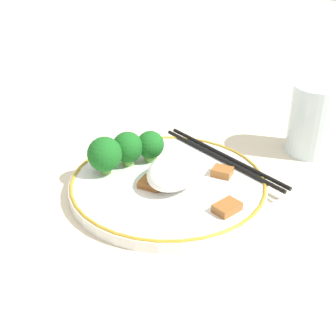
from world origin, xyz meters
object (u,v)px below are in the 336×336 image
(chopsticks, at_px, (223,158))
(drinking_glass, at_px, (314,119))
(broccoli_back_left, at_px, (150,145))
(broccoli_back_right, at_px, (105,154))
(broccoli_back_center, at_px, (128,148))
(plate, at_px, (168,184))

(chopsticks, distance_m, drinking_glass, 0.16)
(broccoli_back_left, bearing_deg, broccoli_back_right, -31.73)
(broccoli_back_center, height_order, broccoli_back_right, broccoli_back_right)
(broccoli_back_left, height_order, chopsticks, broccoli_back_left)
(drinking_glass, bearing_deg, broccoli_back_left, -49.78)
(broccoli_back_right, xyz_separation_m, chopsticks, (-0.11, 0.13, -0.03))
(broccoli_back_left, height_order, broccoli_back_center, broccoli_back_center)
(broccoli_back_center, relative_size, broccoli_back_right, 0.92)
(broccoli_back_left, distance_m, drinking_glass, 0.26)
(plate, height_order, drinking_glass, drinking_glass)
(plate, relative_size, broccoli_back_left, 5.92)
(broccoli_back_center, relative_size, chopsticks, 0.22)
(broccoli_back_right, bearing_deg, plate, 103.78)
(chopsticks, bearing_deg, broccoli_back_center, -57.01)
(plate, bearing_deg, broccoli_back_center, -101.51)
(broccoli_back_right, bearing_deg, broccoli_back_left, 148.27)
(chopsticks, xyz_separation_m, drinking_glass, (-0.11, 0.10, 0.04))
(plate, distance_m, broccoli_back_center, 0.08)
(plate, xyz_separation_m, broccoli_back_right, (0.02, -0.09, 0.03))
(broccoli_back_right, bearing_deg, broccoli_back_center, 158.26)
(broccoli_back_right, bearing_deg, drinking_glass, 134.13)
(broccoli_back_right, relative_size, drinking_glass, 0.49)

